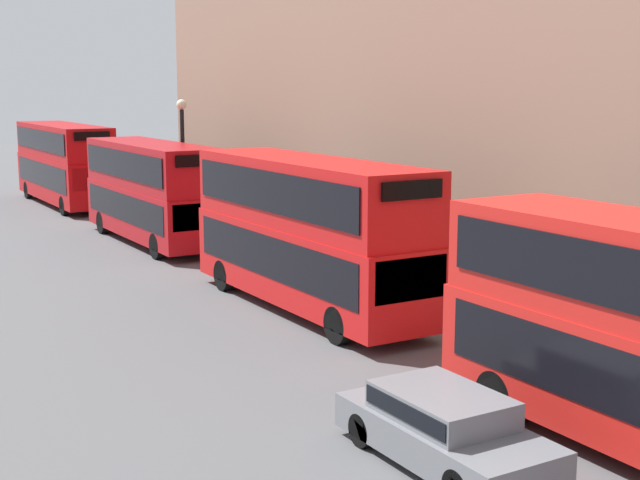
% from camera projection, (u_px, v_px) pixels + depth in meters
% --- Properties ---
extents(bus_second_in_queue, '(2.59, 10.23, 4.48)m').
position_uv_depth(bus_second_in_queue, '(308.00, 228.00, 26.07)').
color(bus_second_in_queue, red).
rests_on(bus_second_in_queue, ground).
extents(bus_third_in_queue, '(2.59, 10.07, 4.21)m').
position_uv_depth(bus_third_in_queue, '(152.00, 188.00, 37.18)').
color(bus_third_in_queue, '#A80F14').
rests_on(bus_third_in_queue, ground).
extents(bus_trailing, '(2.59, 11.16, 4.44)m').
position_uv_depth(bus_trailing, '(64.00, 161.00, 48.90)').
color(bus_trailing, '#B20C0F').
rests_on(bus_trailing, ground).
extents(car_hatchback, '(1.86, 4.36, 1.31)m').
position_uv_depth(car_hatchback, '(444.00, 426.00, 15.61)').
color(car_hatchback, slate).
rests_on(car_hatchback, ground).
extents(street_lamp, '(0.44, 0.44, 5.96)m').
position_uv_depth(street_lamp, '(183.00, 151.00, 38.67)').
color(street_lamp, black).
rests_on(street_lamp, ground).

